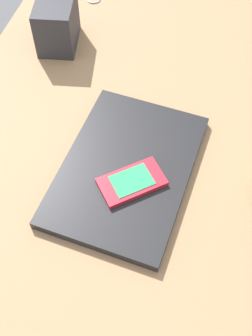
{
  "coord_description": "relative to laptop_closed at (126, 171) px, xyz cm",
  "views": [
    {
      "loc": [
        41.51,
        9.1,
        68.16
      ],
      "look_at": [
        0.42,
        -1.77,
        5.0
      ],
      "focal_mm": 45.64,
      "sensor_mm": 36.0,
      "label": 1
    }
  ],
  "objects": [
    {
      "name": "desk_surface",
      "position": [
        -0.42,
        1.77,
        -2.43
      ],
      "size": [
        120.0,
        80.0,
        3.0
      ],
      "primitive_type": "cube",
      "color": "#9E7751",
      "rests_on": "ground"
    },
    {
      "name": "desk_organizer",
      "position": [
        -31.02,
        -23.92,
        4.33
      ],
      "size": [
        12.84,
        10.05,
        10.51
      ],
      "primitive_type": "cube",
      "rotation": [
        0.0,
        0.0,
        0.18
      ],
      "color": "#2D2D33",
      "rests_on": "desk_surface"
    },
    {
      "name": "laptop_closed",
      "position": [
        0.0,
        0.0,
        0.0
      ],
      "size": [
        34.26,
        25.24,
        1.85
      ],
      "primitive_type": "cube",
      "rotation": [
        0.0,
        0.0,
        -0.09
      ],
      "color": "black",
      "rests_on": "desk_surface"
    },
    {
      "name": "cell_phone_on_laptop",
      "position": [
        2.79,
        1.47,
        1.44
      ],
      "size": [
        11.97,
        12.57,
        1.09
      ],
      "color": "red",
      "rests_on": "laptop_closed"
    }
  ]
}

